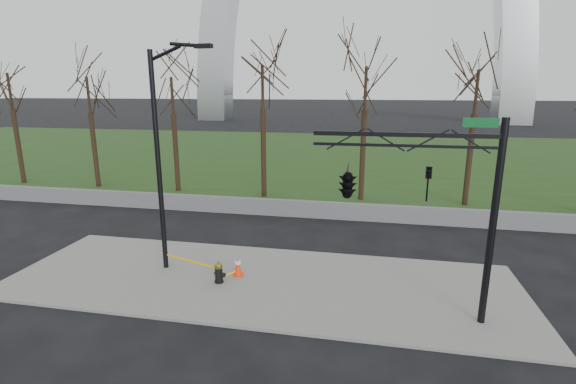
% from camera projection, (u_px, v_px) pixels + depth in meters
% --- Properties ---
extents(ground, '(500.00, 500.00, 0.00)m').
position_uv_depth(ground, '(260.00, 282.00, 14.85)').
color(ground, black).
rests_on(ground, ground).
extents(sidewalk, '(18.00, 6.00, 0.10)m').
position_uv_depth(sidewalk, '(260.00, 281.00, 14.84)').
color(sidewalk, slate).
rests_on(sidewalk, ground).
extents(grass_strip, '(120.00, 40.00, 0.06)m').
position_uv_depth(grass_strip, '(334.00, 154.00, 43.40)').
color(grass_strip, '#223D16').
rests_on(grass_strip, ground).
extents(guardrail, '(60.00, 0.30, 0.90)m').
position_uv_depth(guardrail, '(298.00, 209.00, 22.35)').
color(guardrail, '#59595B').
rests_on(guardrail, ground).
extents(tree_row, '(58.47, 4.00, 8.77)m').
position_uv_depth(tree_row, '(417.00, 130.00, 24.04)').
color(tree_row, black).
rests_on(tree_row, ground).
extents(fire_hydrant, '(0.49, 0.34, 0.79)m').
position_uv_depth(fire_hydrant, '(219.00, 273.00, 14.56)').
color(fire_hydrant, black).
rests_on(fire_hydrant, sidewalk).
extents(traffic_cone, '(0.44, 0.44, 0.70)m').
position_uv_depth(traffic_cone, '(238.00, 266.00, 15.11)').
color(traffic_cone, '#FF360D').
rests_on(traffic_cone, sidewalk).
extents(street_light, '(2.39, 0.40, 8.21)m').
position_uv_depth(street_light, '(163.00, 147.00, 14.73)').
color(street_light, black).
rests_on(street_light, ground).
extents(traffic_signal_mast, '(5.10, 2.49, 6.00)m').
position_uv_depth(traffic_signal_mast, '(375.00, 182.00, 11.78)').
color(traffic_signal_mast, black).
rests_on(traffic_signal_mast, ground).
extents(caution_tape, '(2.92, 0.84, 0.41)m').
position_uv_depth(caution_tape, '(200.00, 264.00, 15.08)').
color(caution_tape, '#E6B60C').
rests_on(caution_tape, ground).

